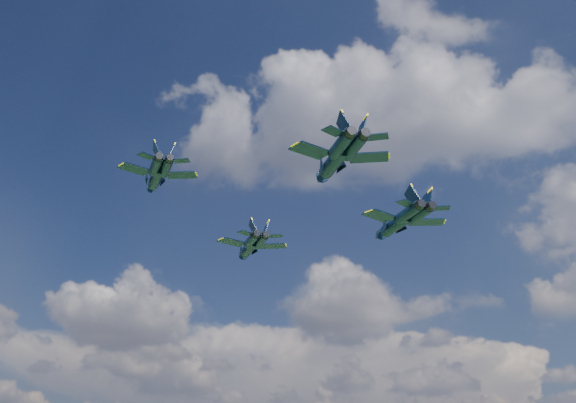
{
  "coord_description": "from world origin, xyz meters",
  "views": [
    {
      "loc": [
        29.18,
        -93.01,
        21.93
      ],
      "look_at": [
        -0.47,
        2.8,
        61.97
      ],
      "focal_mm": 45.0,
      "sensor_mm": 36.0,
      "label": 1
    }
  ],
  "objects_px": {
    "jet_lead": "(249,248)",
    "jet_right": "(395,224)",
    "jet_slot": "(333,162)",
    "jet_left": "(156,178)"
  },
  "relations": [
    {
      "from": "jet_left",
      "to": "jet_slot",
      "type": "height_order",
      "value": "jet_left"
    },
    {
      "from": "jet_left",
      "to": "jet_right",
      "type": "height_order",
      "value": "jet_left"
    },
    {
      "from": "jet_left",
      "to": "jet_slot",
      "type": "bearing_deg",
      "value": -42.64
    },
    {
      "from": "jet_slot",
      "to": "jet_right",
      "type": "bearing_deg",
      "value": 49.74
    },
    {
      "from": "jet_left",
      "to": "jet_lead",
      "type": "bearing_deg",
      "value": 43.08
    },
    {
      "from": "jet_lead",
      "to": "jet_slot",
      "type": "height_order",
      "value": "jet_slot"
    },
    {
      "from": "jet_lead",
      "to": "jet_right",
      "type": "distance_m",
      "value": 25.93
    },
    {
      "from": "jet_lead",
      "to": "jet_left",
      "type": "distance_m",
      "value": 26.18
    },
    {
      "from": "jet_lead",
      "to": "jet_slot",
      "type": "xyz_separation_m",
      "value": [
        22.12,
        -28.84,
        0.5
      ]
    },
    {
      "from": "jet_lead",
      "to": "jet_left",
      "type": "height_order",
      "value": "jet_left"
    }
  ]
}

